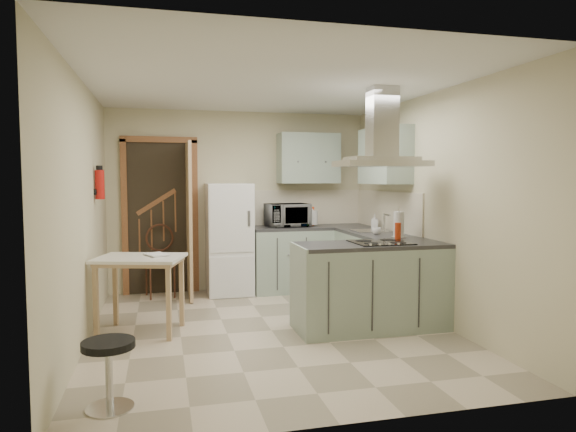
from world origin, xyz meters
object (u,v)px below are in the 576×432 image
object	(u,v)px
peninsula	(371,286)
bentwood_chair	(160,264)
fridge	(229,239)
microwave	(287,215)
extractor_hood	(382,164)
stool	(109,374)
drop_leaf_table	(141,295)

from	to	relation	value
peninsula	bentwood_chair	size ratio (longest dim) A/B	1.78
fridge	microwave	xyz separation A→B (m)	(0.82, 0.01, 0.31)
peninsula	extractor_hood	world-z (taller)	extractor_hood
extractor_hood	fridge	bearing A→B (deg)	123.79
microwave	bentwood_chair	bearing A→B (deg)	171.40
peninsula	stool	distance (m)	2.81
peninsula	fridge	bearing A→B (deg)	121.74
stool	microwave	xyz separation A→B (m)	(2.07, 3.31, 0.82)
bentwood_chair	drop_leaf_table	bearing A→B (deg)	-107.68
stool	bentwood_chair	bearing A→B (deg)	84.29
peninsula	stool	size ratio (longest dim) A/B	3.24
drop_leaf_table	bentwood_chair	distance (m)	1.61
peninsula	drop_leaf_table	bearing A→B (deg)	169.63
fridge	peninsula	bearing A→B (deg)	-58.26
microwave	stool	bearing A→B (deg)	-129.66
extractor_hood	microwave	distance (m)	2.16
peninsula	extractor_hood	xyz separation A→B (m)	(0.10, 0.00, 1.27)
peninsula	extractor_hood	distance (m)	1.27
fridge	microwave	distance (m)	0.87
fridge	peninsula	distance (m)	2.35
stool	extractor_hood	bearing A→B (deg)	27.12
drop_leaf_table	fridge	bearing A→B (deg)	70.79
extractor_hood	stool	world-z (taller)	extractor_hood
peninsula	bentwood_chair	world-z (taller)	peninsula
fridge	bentwood_chair	xyz separation A→B (m)	(-0.92, 0.04, -0.32)
fridge	microwave	bearing A→B (deg)	0.98
drop_leaf_table	bentwood_chair	bearing A→B (deg)	99.45
extractor_hood	drop_leaf_table	xyz separation A→B (m)	(-2.43, 0.43, -1.33)
stool	microwave	world-z (taller)	microwave
peninsula	drop_leaf_table	distance (m)	2.37
bentwood_chair	microwave	bearing A→B (deg)	-11.85
drop_leaf_table	bentwood_chair	size ratio (longest dim) A/B	0.96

